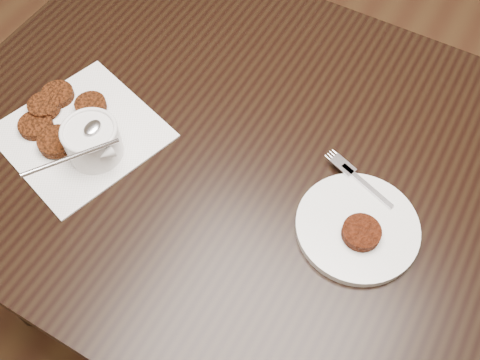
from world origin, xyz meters
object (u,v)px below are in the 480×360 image
sauce_ramekin (88,129)px  plate_with_patty (358,225)px  napkin (81,134)px  table (285,260)px

sauce_ramekin → plate_with_patty: sauce_ramekin is taller
napkin → sauce_ramekin: bearing=-21.3°
napkin → table: bearing=17.3°
sauce_ramekin → napkin: bearing=158.7°
napkin → sauce_ramekin: size_ratio=1.91×
sauce_ramekin → plate_with_patty: (0.47, 0.09, -0.06)m
napkin → plate_with_patty: (0.53, 0.07, 0.01)m
table → sauce_ramekin: bearing=-157.2°
plate_with_patty → napkin: bearing=-172.3°
napkin → sauce_ramekin: 0.09m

